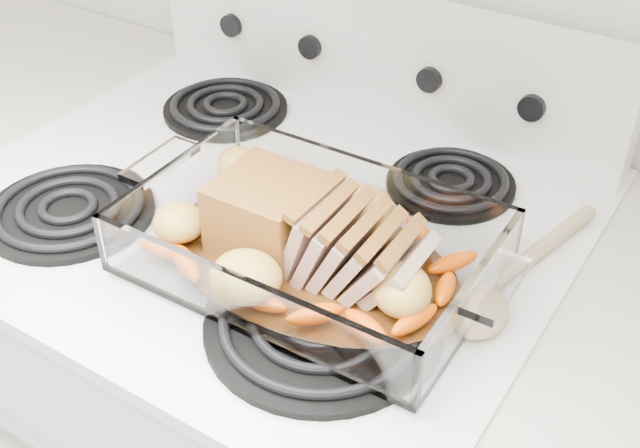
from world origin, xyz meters
The scene contains 6 objects.
electric_range centered at (0.00, 1.66, 0.48)m, with size 0.78×0.70×1.12m.
counter_left centered at (-0.67, 1.66, 0.47)m, with size 0.58×0.68×0.93m.
baking_dish centered at (0.13, 1.57, 0.96)m, with size 0.40×0.26×0.08m.
pork_roast centered at (0.11, 1.57, 0.99)m, with size 0.25×0.11×0.09m.
roast_vegetables centered at (0.13, 1.61, 0.97)m, with size 0.39×0.21×0.05m.
wooden_spoon centered at (0.33, 1.65, 0.95)m, with size 0.08×0.29×0.02m.
Camera 1 is at (0.52, 0.98, 1.54)m, focal length 45.00 mm.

